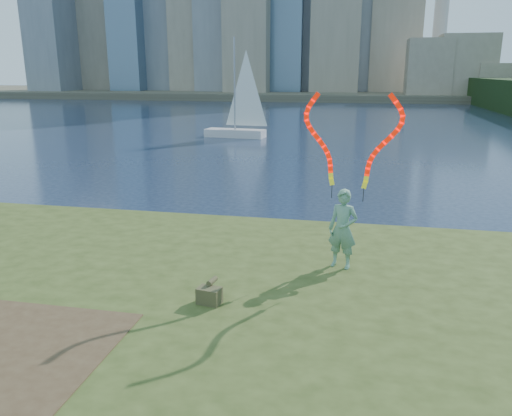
# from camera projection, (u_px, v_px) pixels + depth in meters

# --- Properties ---
(ground) EXTENTS (320.00, 320.00, 0.00)m
(ground) POSITION_uv_depth(u_px,v_px,m) (204.00, 315.00, 10.74)
(ground) COLOR #17233B
(ground) RESTS_ON ground
(grassy_knoll) EXTENTS (20.00, 18.00, 0.80)m
(grassy_knoll) POSITION_uv_depth(u_px,v_px,m) (163.00, 359.00, 8.48)
(grassy_knoll) COLOR #354318
(grassy_knoll) RESTS_ON ground
(dirt_patch) EXTENTS (3.20, 3.00, 0.02)m
(dirt_patch) POSITION_uv_depth(u_px,v_px,m) (10.00, 349.00, 7.92)
(dirt_patch) COLOR #47331E
(dirt_patch) RESTS_ON grassy_knoll
(far_shore) EXTENTS (320.00, 40.00, 1.20)m
(far_shore) POSITION_uv_depth(u_px,v_px,m) (345.00, 94.00, 100.30)
(far_shore) COLOR #4A4536
(far_shore) RESTS_ON ground
(woman_with_ribbons) EXTENTS (2.04, 0.72, 4.15)m
(woman_with_ribbons) POSITION_uv_depth(u_px,v_px,m) (345.00, 207.00, 10.93)
(woman_with_ribbons) COLOR #1D6743
(woman_with_ribbons) RESTS_ON grassy_knoll
(canvas_bag) EXTENTS (0.49, 0.55, 0.42)m
(canvas_bag) POSITION_uv_depth(u_px,v_px,m) (210.00, 295.00, 9.47)
(canvas_bag) COLOR #3D4323
(canvas_bag) RESTS_ON grassy_knoll
(sailboat) EXTENTS (5.06, 2.00, 7.60)m
(sailboat) POSITION_uv_depth(u_px,v_px,m) (238.00, 121.00, 39.08)
(sailboat) COLOR silver
(sailboat) RESTS_ON ground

